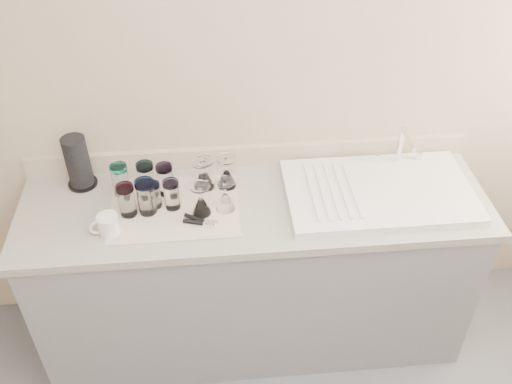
{
  "coord_description": "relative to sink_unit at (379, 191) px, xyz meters",
  "views": [
    {
      "loc": [
        -0.17,
        -0.68,
        2.52
      ],
      "look_at": [
        -0.0,
        1.15,
        1.0
      ],
      "focal_mm": 40.0,
      "sensor_mm": 36.0,
      "label": 1
    }
  ],
  "objects": [
    {
      "name": "goblet_back_left",
      "position": [
        -0.78,
        0.11,
        0.04
      ],
      "size": [
        0.08,
        0.08,
        0.14
      ],
      "color": "white",
      "rests_on": "dish_towel"
    },
    {
      "name": "goblet_extra",
      "position": [
        -0.76,
        0.12,
        0.04
      ],
      "size": [
        0.08,
        0.08,
        0.14
      ],
      "color": "white",
      "rests_on": "dish_towel"
    },
    {
      "name": "tumbler_blue",
      "position": [
        -1.01,
        -0.03,
        0.07
      ],
      "size": [
        0.08,
        0.08,
        0.16
      ],
      "color": "white",
      "rests_on": "dish_towel"
    },
    {
      "name": "tumbler_teal",
      "position": [
        -1.13,
        0.1,
        0.06
      ],
      "size": [
        0.08,
        0.08,
        0.15
      ],
      "color": "white",
      "rests_on": "dish_towel"
    },
    {
      "name": "tumbler_magenta",
      "position": [
        -1.09,
        -0.03,
        0.06
      ],
      "size": [
        0.08,
        0.08,
        0.15
      ],
      "color": "white",
      "rests_on": "dish_towel"
    },
    {
      "name": "dish_towel",
      "position": [
        -0.9,
        -0.01,
        -0.02
      ],
      "size": [
        0.55,
        0.42,
        0.01
      ],
      "primitive_type": "cube",
      "color": "silver",
      "rests_on": "counter_unit"
    },
    {
      "name": "tumbler_cyan",
      "position": [
        -1.02,
        0.11,
        0.07
      ],
      "size": [
        0.08,
        0.08,
        0.15
      ],
      "color": "white",
      "rests_on": "dish_towel"
    },
    {
      "name": "goblet_front_right",
      "position": [
        -0.68,
        -0.04,
        0.04
      ],
      "size": [
        0.08,
        0.08,
        0.15
      ],
      "color": "white",
      "rests_on": "dish_towel"
    },
    {
      "name": "counter_unit",
      "position": [
        -0.55,
        -0.0,
        -0.47
      ],
      "size": [
        2.06,
        0.62,
        0.9
      ],
      "color": "slate",
      "rests_on": "ground"
    },
    {
      "name": "white_mug",
      "position": [
        -1.17,
        -0.14,
        0.03
      ],
      "size": [
        0.13,
        0.11,
        0.09
      ],
      "color": "silver",
      "rests_on": "counter_unit"
    },
    {
      "name": "tumbler_extra",
      "position": [
        -0.98,
        0.01,
        0.05
      ],
      "size": [
        0.06,
        0.06,
        0.12
      ],
      "color": "white",
      "rests_on": "dish_towel"
    },
    {
      "name": "sink_unit",
      "position": [
        0.0,
        0.0,
        0.0
      ],
      "size": [
        0.82,
        0.5,
        0.22
      ],
      "color": "white",
      "rests_on": "counter_unit"
    },
    {
      "name": "goblet_front_left",
      "position": [
        -0.78,
        -0.06,
        0.04
      ],
      "size": [
        0.08,
        0.08,
        0.15
      ],
      "color": "white",
      "rests_on": "dish_towel"
    },
    {
      "name": "tumbler_purple",
      "position": [
        -0.94,
        0.09,
        0.06
      ],
      "size": [
        0.07,
        0.07,
        0.15
      ],
      "color": "white",
      "rests_on": "dish_towel"
    },
    {
      "name": "paper_towel_roll",
      "position": [
        -1.32,
        0.2,
        0.1
      ],
      "size": [
        0.13,
        0.13,
        0.25
      ],
      "color": "black",
      "rests_on": "counter_unit"
    },
    {
      "name": "tumbler_lavender",
      "position": [
        -0.91,
        -0.01,
        0.06
      ],
      "size": [
        0.07,
        0.07,
        0.14
      ],
      "color": "white",
      "rests_on": "dish_towel"
    },
    {
      "name": "goblet_back_right",
      "position": [
        -0.67,
        0.12,
        0.04
      ],
      "size": [
        0.09,
        0.09,
        0.15
      ],
      "color": "white",
      "rests_on": "dish_towel"
    },
    {
      "name": "room_envelope",
      "position": [
        -0.55,
        -1.2,
        0.64
      ],
      "size": [
        3.54,
        3.5,
        2.52
      ],
      "color": "#59595E",
      "rests_on": "ground"
    },
    {
      "name": "can_opener",
      "position": [
        -0.79,
        -0.13,
        -0.0
      ],
      "size": [
        0.15,
        0.1,
        0.02
      ],
      "color": "silver",
      "rests_on": "dish_towel"
    }
  ]
}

